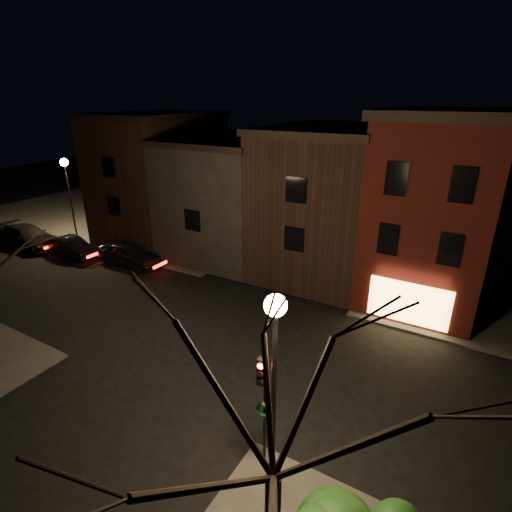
{
  "coord_description": "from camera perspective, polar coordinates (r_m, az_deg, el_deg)",
  "views": [
    {
      "loc": [
        10.22,
        -13.96,
        11.26
      ],
      "look_at": [
        0.27,
        3.29,
        3.2
      ],
      "focal_mm": 28.0,
      "sensor_mm": 36.0,
      "label": 1
    }
  ],
  "objects": [
    {
      "name": "parked_car_c",
      "position": [
        36.43,
        -29.75,
        2.42
      ],
      "size": [
        5.76,
        2.39,
        1.66
      ],
      "primitive_type": "imported",
      "rotation": [
        0.0,
        0.0,
        1.56
      ],
      "color": "black",
      "rests_on": "ground"
    },
    {
      "name": "row_building_b",
      "position": [
        30.02,
        -3.1,
        8.66
      ],
      "size": [
        7.8,
        10.3,
        8.4
      ],
      "color": "black",
      "rests_on": "ground"
    },
    {
      "name": "parked_car_a",
      "position": [
        29.58,
        -17.63,
        0.27
      ],
      "size": [
        4.86,
        2.13,
        1.63
      ],
      "primitive_type": "imported",
      "rotation": [
        0.0,
        0.0,
        1.61
      ],
      "color": "black",
      "rests_on": "ground"
    },
    {
      "name": "sidewalk_far_left",
      "position": [
        46.82,
        -11.44,
        7.76
      ],
      "size": [
        30.0,
        30.0,
        0.12
      ],
      "primitive_type": "cube",
      "color": "#2D2B28",
      "rests_on": "ground"
    },
    {
      "name": "bare_tree_right",
      "position": [
        7.96,
        2.82,
        -17.97
      ],
      "size": [
        6.4,
        6.4,
        8.5
      ],
      "color": "black",
      "rests_on": "sidewalk_near_right"
    },
    {
      "name": "street_lamp_near",
      "position": [
        10.79,
        2.7,
        -12.28
      ],
      "size": [
        0.6,
        0.6,
        6.48
      ],
      "color": "black",
      "rests_on": "sidewalk_near_right"
    },
    {
      "name": "street_lamp_far",
      "position": [
        36.02,
        -25.45,
        10.22
      ],
      "size": [
        0.6,
        0.6,
        6.48
      ],
      "color": "black",
      "rests_on": "sidewalk_far_left"
    },
    {
      "name": "row_building_c",
      "position": [
        34.29,
        -13.55,
        11.06
      ],
      "size": [
        7.3,
        10.3,
        9.9
      ],
      "color": "black",
      "rests_on": "ground"
    },
    {
      "name": "traffic_signal",
      "position": [
        12.81,
        1.06,
        -19.23
      ],
      "size": [
        0.58,
        0.38,
        4.05
      ],
      "color": "black",
      "rests_on": "sidewalk_near_right"
    },
    {
      "name": "row_building_a",
      "position": [
        26.75,
        10.16,
        7.79
      ],
      "size": [
        7.3,
        10.3,
        9.4
      ],
      "color": "black",
      "rests_on": "ground"
    },
    {
      "name": "ground",
      "position": [
        20.64,
        -5.31,
        -11.13
      ],
      "size": [
        120.0,
        120.0,
        0.0
      ],
      "primitive_type": "plane",
      "color": "black",
      "rests_on": "ground"
    },
    {
      "name": "parked_car_b",
      "position": [
        32.82,
        -24.86,
        1.17
      ],
      "size": [
        4.34,
        1.54,
        1.43
      ],
      "primitive_type": "imported",
      "rotation": [
        0.0,
        0.0,
        1.56
      ],
      "color": "black",
      "rests_on": "ground"
    },
    {
      "name": "corner_building",
      "position": [
        24.26,
        23.95,
        6.15
      ],
      "size": [
        6.5,
        8.5,
        10.5
      ],
      "color": "#51130E",
      "rests_on": "ground"
    }
  ]
}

